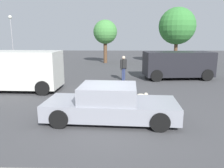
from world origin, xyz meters
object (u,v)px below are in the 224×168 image
Objects in this scene: light_post_near at (11,29)px; van_white at (11,69)px; pedestrian at (124,66)px; dog at (141,96)px; sedan_foreground at (110,104)px; suv_dark at (178,64)px.

van_white is at bearing -65.70° from light_post_near.
van_white is 6.97m from pedestrian.
van_white is 17.65m from light_post_near.
pedestrian is at bearing 87.44° from dog.
dog is at bearing -51.80° from light_post_near.
sedan_foreground reaches higher than dog.
van_white reaches higher than dog.
sedan_foreground is 7.19× the size of dog.
pedestrian is (-3.84, -0.67, -0.05)m from suv_dark.
sedan_foreground is at bearing 55.76° from suv_dark.
pedestrian is at bearing -152.19° from van_white.
light_post_near is at bearing 125.91° from sedan_foreground.
light_post_near is (-13.47, 12.90, 2.80)m from pedestrian.
suv_dark is 21.37m from light_post_near.
dog is 5.16m from pedestrian.
van_white reaches higher than suv_dark.
dog is 0.14× the size of suv_dark.
light_post_near reaches higher than sedan_foreground.
dog is 6.60m from suv_dark.
suv_dark reaches higher than dog.
light_post_near is at bearing -63.50° from van_white.
light_post_near is at bearing 118.15° from dog.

